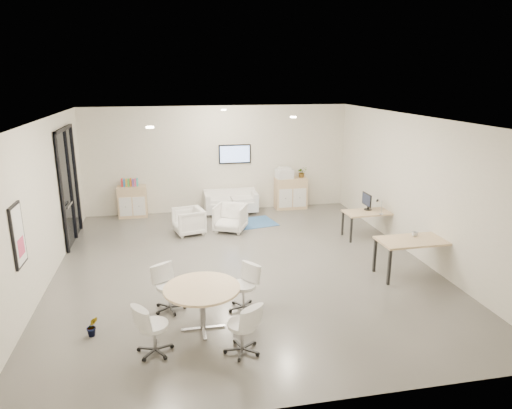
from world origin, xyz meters
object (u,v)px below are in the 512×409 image
Objects in this scene: loveseat at (231,203)px; armchair_right at (230,216)px; sideboard_right at (291,193)px; armchair_left at (189,220)px; desk_rear at (370,214)px; desk_front at (415,243)px; sideboard_left at (133,202)px; round_table at (202,292)px.

loveseat is 1.97× the size of armchair_right.
loveseat is at bearing 105.99° from armchair_right.
sideboard_right is 2.83m from armchair_right.
desk_rear is at bearing 62.67° from armchair_left.
sideboard_right reaches higher than loveseat.
armchair_right is (1.11, 0.02, 0.02)m from armchair_left.
armchair_left is (-1.36, -1.69, 0.06)m from loveseat.
desk_rear is (1.28, -3.01, 0.13)m from sideboard_right.
loveseat is at bearing 119.75° from desk_front.
armchair_right is at bearing -98.58° from loveseat.
armchair_left is (1.54, -1.85, -0.09)m from sideboard_left.
armchair_right is 0.52× the size of desk_front.
armchair_left is 4.73m from desk_rear.
armchair_left is at bearing -150.89° from sideboard_right.
armchair_left is at bearing -50.23° from sideboard_left.
sideboard_right is 0.64× the size of desk_front.
sideboard_right is 1.30× the size of armchair_left.
sideboard_left is 8.08m from desk_front.
sideboard_left is at bearing 102.69° from round_table.
desk_rear reaches higher than loveseat.
armchair_left is at bearing 89.58° from round_table.
sideboard_right is 0.62× the size of loveseat.
sideboard_right reaches higher than armchair_left.
sideboard_left is at bearing 137.16° from desk_front.
round_table is at bearing -77.31° from sideboard_left.
desk_front reaches higher than round_table.
desk_front is (4.45, -3.56, 0.33)m from armchair_left.
sideboard_right is at bearing 63.50° from round_table.
desk_rear is at bearing 86.41° from desk_front.
armchair_left is 0.49× the size of desk_front.
desk_front reaches higher than desk_rear.
sideboard_left is at bearing 169.67° from armchair_right.
sideboard_right is (4.83, -0.02, 0.03)m from sideboard_left.
sideboard_left is 3.23m from armchair_right.
sideboard_right is 0.72× the size of desk_rear.
sideboard_left is 2.91m from loveseat.
armchair_right reaches higher than desk_front.
sideboard_left is at bearing 176.55° from loveseat.
sideboard_left is at bearing 151.53° from desk_rear.
loveseat is at bearing 77.96° from round_table.
armchair_right reaches higher than armchair_left.
loveseat is at bearing 136.13° from desk_rear.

